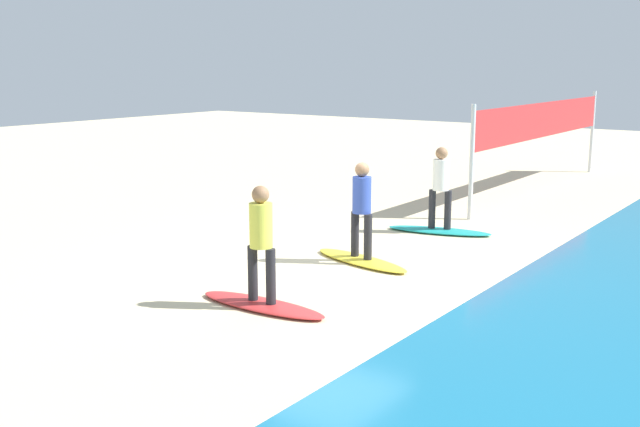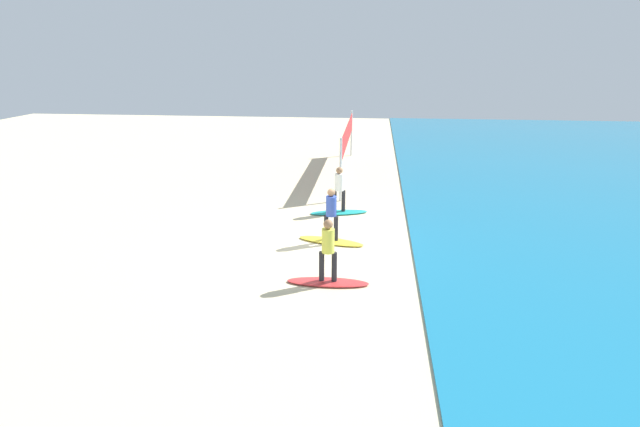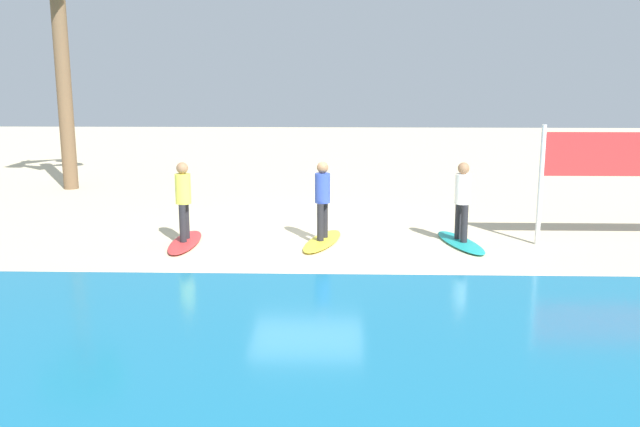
% 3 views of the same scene
% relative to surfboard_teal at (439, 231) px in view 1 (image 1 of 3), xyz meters
% --- Properties ---
extents(ground_plane, '(60.00, 60.00, 0.00)m').
position_rel_surfboard_teal_xyz_m(ground_plane, '(3.25, -0.57, -0.04)').
color(ground_plane, beige).
extents(surfboard_teal, '(1.03, 2.17, 0.09)m').
position_rel_surfboard_teal_xyz_m(surfboard_teal, '(0.00, 0.00, 0.00)').
color(surfboard_teal, teal).
rests_on(surfboard_teal, ground).
extents(surfer_teal, '(0.32, 0.45, 1.64)m').
position_rel_surfboard_teal_xyz_m(surfer_teal, '(0.00, 0.00, 0.99)').
color(surfer_teal, '#232328').
rests_on(surfer_teal, surfboard_teal).
extents(surfboard_yellow, '(1.07, 2.17, 0.09)m').
position_rel_surfboard_teal_xyz_m(surfboard_yellow, '(2.89, -0.04, 0.00)').
color(surfboard_yellow, yellow).
rests_on(surfboard_yellow, ground).
extents(surfer_yellow, '(0.32, 0.45, 1.64)m').
position_rel_surfboard_teal_xyz_m(surfer_yellow, '(2.89, -0.04, 0.99)').
color(surfer_yellow, '#232328').
rests_on(surfer_yellow, surfboard_yellow).
extents(surfboard_red, '(0.58, 2.10, 0.09)m').
position_rel_surfboard_teal_xyz_m(surfboard_red, '(5.78, 0.14, 0.00)').
color(surfboard_red, red).
rests_on(surfboard_red, ground).
extents(surfer_red, '(0.32, 0.46, 1.64)m').
position_rel_surfboard_teal_xyz_m(surfer_red, '(5.78, 0.14, 0.99)').
color(surfer_red, '#232328').
rests_on(surfer_red, surfboard_red).
extents(volleyball_net, '(9.10, 0.12, 2.50)m').
position_rel_surfboard_teal_xyz_m(volleyball_net, '(-6.11, -0.08, 1.74)').
color(volleyball_net, silver).
rests_on(volleyball_net, ground).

